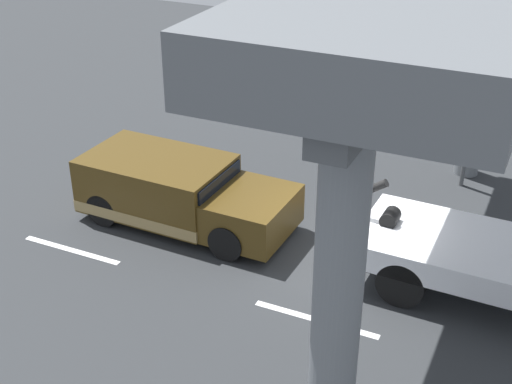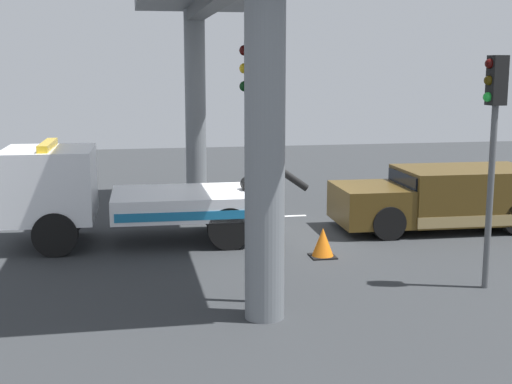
{
  "view_description": "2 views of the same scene",
  "coord_description": "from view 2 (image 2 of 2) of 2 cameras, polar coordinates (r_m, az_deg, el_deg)",
  "views": [
    {
      "loc": [
        3.66,
        -12.86,
        8.83
      ],
      "look_at": [
        -2.03,
        -0.68,
        1.67
      ],
      "focal_mm": 49.66,
      "sensor_mm": 36.0,
      "label": 1
    },
    {
      "loc": [
        3.67,
        16.76,
        4.16
      ],
      "look_at": [
        0.61,
        0.27,
        1.18
      ],
      "focal_mm": 49.29,
      "sensor_mm": 36.0,
      "label": 2
    }
  ],
  "objects": [
    {
      "name": "lane_stripe_east",
      "position": [
        19.57,
        -17.12,
        -2.63
      ],
      "size": [
        2.6,
        0.16,
        0.01
      ],
      "primitive_type": "cube",
      "color": "silver",
      "rests_on": "ground"
    },
    {
      "name": "towed_van_green",
      "position": [
        18.92,
        15.06,
        -0.56
      ],
      "size": [
        5.24,
        2.32,
        1.58
      ],
      "color": "#4C3814",
      "rests_on": "ground"
    },
    {
      "name": "lane_stripe_west",
      "position": [
        21.71,
        16.17,
        -1.36
      ],
      "size": [
        2.6,
        0.16,
        0.01
      ],
      "primitive_type": "cube",
      "color": "silver",
      "rests_on": "ground"
    },
    {
      "name": "lane_stripe_mid",
      "position": [
        19.78,
        0.42,
        -2.05
      ],
      "size": [
        2.6,
        0.16,
        0.01
      ],
      "primitive_type": "cube",
      "color": "silver",
      "rests_on": "ground"
    },
    {
      "name": "traffic_cone_orange",
      "position": [
        15.68,
        5.44,
        -4.16
      ],
      "size": [
        0.56,
        0.56,
        0.66
      ],
      "color": "orange",
      "rests_on": "ground"
    },
    {
      "name": "tow_truck_white",
      "position": [
        17.04,
        -11.7,
        -0.12
      ],
      "size": [
        7.28,
        2.55,
        2.46
      ],
      "color": "white",
      "rests_on": "ground"
    },
    {
      "name": "traffic_light_near",
      "position": [
        13.67,
        18.72,
        5.48
      ],
      "size": [
        0.39,
        0.32,
        4.37
      ],
      "color": "#515456",
      "rests_on": "ground"
    },
    {
      "name": "traffic_light_far",
      "position": [
        12.12,
        -0.27,
        6.18
      ],
      "size": [
        0.39,
        0.32,
        4.59
      ],
      "color": "#515456",
      "rests_on": "ground"
    },
    {
      "name": "ground_plane",
      "position": [
        17.67,
        1.79,
        -3.7
      ],
      "size": [
        60.0,
        40.0,
        0.1
      ],
      "primitive_type": "cube",
      "color": "#2D3033"
    }
  ]
}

